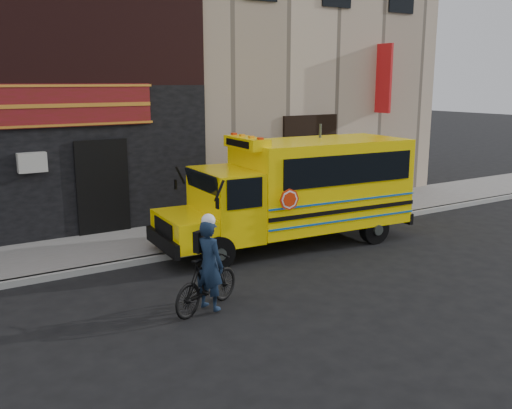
{
  "coord_description": "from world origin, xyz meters",
  "views": [
    {
      "loc": [
        -7.88,
        -9.84,
        4.27
      ],
      "look_at": [
        -0.46,
        1.85,
        1.26
      ],
      "focal_mm": 40.0,
      "sensor_mm": 36.0,
      "label": 1
    }
  ],
  "objects": [
    {
      "name": "school_bus",
      "position": [
        1.0,
        1.99,
        1.51
      ],
      "size": [
        7.03,
        2.64,
        2.92
      ],
      "color": "black",
      "rests_on": "ground"
    },
    {
      "name": "building",
      "position": [
        -0.04,
        10.45,
        6.13
      ],
      "size": [
        20.0,
        10.7,
        12.0
      ],
      "color": "tan",
      "rests_on": "sidewalk"
    },
    {
      "name": "bicycle",
      "position": [
        -3.19,
        -0.72,
        0.54
      ],
      "size": [
        1.84,
        1.16,
        1.07
      ],
      "primitive_type": "imported",
      "rotation": [
        0.0,
        0.0,
        1.97
      ],
      "color": "black",
      "rests_on": "ground"
    },
    {
      "name": "ground",
      "position": [
        0.0,
        0.0,
        0.0
      ],
      "size": [
        120.0,
        120.0,
        0.0
      ],
      "primitive_type": "plane",
      "color": "black",
      "rests_on": "ground"
    },
    {
      "name": "curb",
      "position": [
        0.0,
        2.6,
        0.07
      ],
      "size": [
        40.0,
        0.2,
        0.15
      ],
      "primitive_type": "cube",
      "color": "#979893",
      "rests_on": "ground"
    },
    {
      "name": "cyclist",
      "position": [
        -3.18,
        -0.81,
        0.87
      ],
      "size": [
        0.62,
        0.74,
        1.73
      ],
      "primitive_type": "imported",
      "rotation": [
        0.0,
        0.0,
        1.96
      ],
      "color": "#111F34",
      "rests_on": "ground"
    },
    {
      "name": "sidewalk",
      "position": [
        0.0,
        4.1,
        0.07
      ],
      "size": [
        40.0,
        3.0,
        0.15
      ],
      "primitive_type": "cube",
      "color": "slate",
      "rests_on": "ground"
    },
    {
      "name": "sign_pole",
      "position": [
        2.0,
        2.42,
        1.72
      ],
      "size": [
        0.07,
        0.27,
        3.12
      ],
      "color": "#3D4440",
      "rests_on": "ground"
    }
  ]
}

